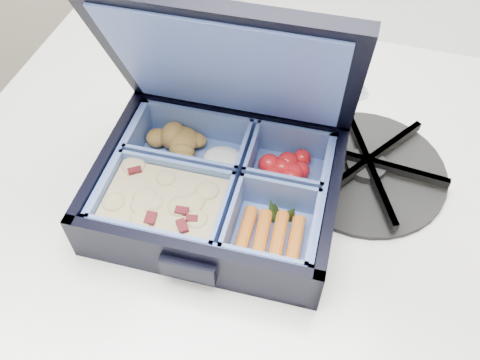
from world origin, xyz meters
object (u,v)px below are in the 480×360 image
(stove, at_px, (243,329))
(bento_box, at_px, (218,188))
(fork, at_px, (299,117))
(burner_grate, at_px, (366,165))

(stove, height_order, bento_box, bento_box)
(stove, bearing_deg, bento_box, -97.43)
(bento_box, height_order, fork, bento_box)
(bento_box, relative_size, fork, 1.35)
(stove, bearing_deg, fork, 60.32)
(burner_grate, height_order, fork, burner_grate)
(bento_box, xyz_separation_m, fork, (0.05, 0.15, -0.03))
(stove, xyz_separation_m, burner_grate, (0.13, 0.02, 0.50))
(stove, xyz_separation_m, bento_box, (-0.01, -0.07, 0.51))
(stove, distance_m, burner_grate, 0.51)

